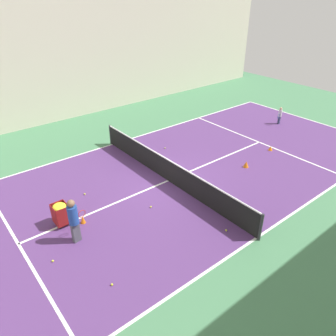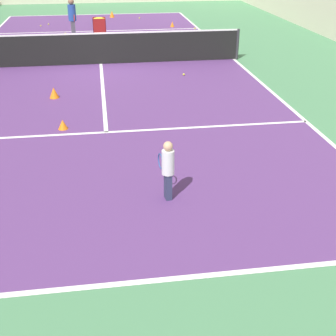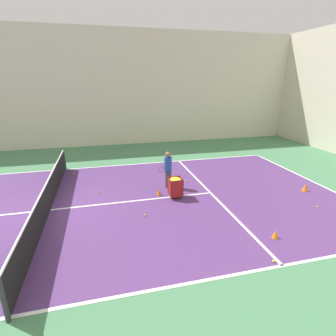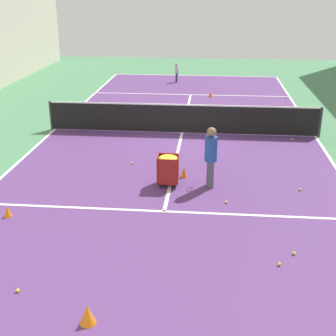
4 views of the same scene
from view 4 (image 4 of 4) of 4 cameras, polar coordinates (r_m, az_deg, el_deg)
name	(u,v)px [view 4 (image 4 of 4)]	position (r m, az deg, el deg)	size (l,w,h in m)	color
ground_plane	(182,133)	(17.37, 1.72, 4.30)	(37.92, 37.92, 0.00)	#477F56
court_playing_area	(182,133)	(17.37, 1.72, 4.30)	(9.68, 23.53, 0.00)	#563370
line_baseline_near	(195,75)	(28.80, 3.32, 11.19)	(9.68, 0.10, 0.00)	white
line_sideline_left	(316,137)	(17.74, 17.55, 3.68)	(0.10, 23.53, 0.00)	white
line_sideline_right	(55,129)	(18.31, -13.62, 4.62)	(0.10, 23.53, 0.00)	white
line_service_near	(191,95)	(23.62, 2.79, 8.92)	(9.68, 0.10, 0.00)	white
line_service_far	(164,211)	(11.37, -0.47, -5.31)	(9.68, 0.10, 0.00)	white
line_centre_service	(182,133)	(17.37, 1.72, 4.31)	(0.10, 12.94, 0.00)	white
tennis_net	(182,118)	(17.21, 1.74, 6.08)	(9.98, 0.10, 1.09)	#2D2D33
player_near_baseline	(177,71)	(26.67, 1.05, 11.71)	(0.24, 0.54, 1.06)	#2D3351
coach_at_net	(211,153)	(12.44, 5.24, 1.81)	(0.38, 0.67, 1.67)	#4C4C56
ball_cart	(168,165)	(12.58, 0.00, 0.42)	(0.56, 0.52, 0.87)	maroon
training_cone_0	(184,172)	(13.29, 1.95, -0.51)	(0.19, 0.19, 0.30)	orange
training_cone_1	(8,211)	(11.71, -18.97, -5.02)	(0.20, 0.20, 0.26)	orange
training_cone_2	(218,106)	(20.85, 6.16, 7.54)	(0.27, 0.27, 0.30)	orange
training_cone_3	(88,315)	(7.99, -9.78, -17.19)	(0.27, 0.27, 0.34)	orange
training_cone_4	(211,94)	(23.22, 5.22, 8.92)	(0.23, 0.23, 0.22)	orange
tennis_ball_0	(18,291)	(9.03, -17.85, -14.03)	(0.07, 0.07, 0.07)	yellow
tennis_ball_1	(271,79)	(28.06, 12.45, 10.53)	(0.07, 0.07, 0.07)	yellow
tennis_ball_2	(213,149)	(15.63, 5.46, 2.37)	(0.07, 0.07, 0.07)	yellow
tennis_ball_3	(285,97)	(23.59, 14.10, 8.37)	(0.07, 0.07, 0.07)	yellow
tennis_ball_4	(122,117)	(19.51, -5.66, 6.25)	(0.07, 0.07, 0.07)	yellow
tennis_ball_6	(132,163)	(14.32, -4.41, 0.59)	(0.07, 0.07, 0.07)	yellow
tennis_ball_7	(226,202)	(11.85, 7.13, -4.15)	(0.07, 0.07, 0.07)	yellow
tennis_ball_8	(294,253)	(9.98, 15.10, -10.01)	(0.07, 0.07, 0.07)	yellow
tennis_ball_9	(279,264)	(9.57, 13.43, -11.32)	(0.07, 0.07, 0.07)	yellow
tennis_ball_10	(292,139)	(17.07, 14.92, 3.38)	(0.07, 0.07, 0.07)	yellow
tennis_ball_11	(300,189)	(12.96, 15.81, -2.52)	(0.07, 0.07, 0.07)	yellow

